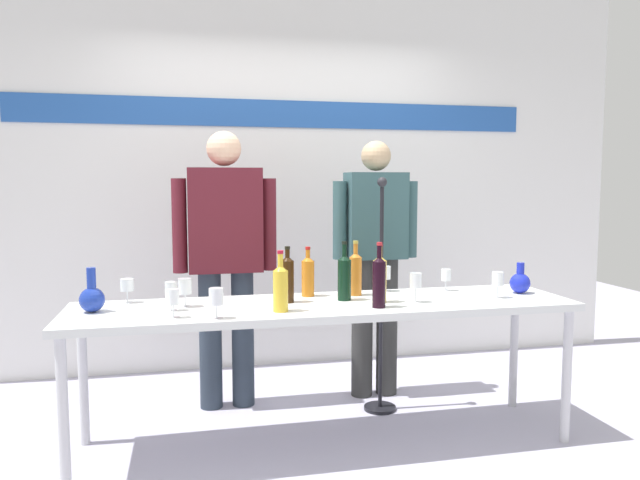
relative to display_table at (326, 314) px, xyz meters
The scene contains 24 objects.
ground_plane 0.72m from the display_table, ahead, with size 10.00×10.00×0.00m, color #AFABC1.
back_wall 1.71m from the display_table, 90.00° to the left, with size 5.55×0.11×3.00m.
display_table is the anchor object (origin of this frame).
decanter_blue_left 1.19m from the display_table, behind, with size 0.12×0.12×0.22m.
decanter_blue_right 1.17m from the display_table, ahead, with size 0.12×0.12×0.18m.
presenter_left 0.87m from the display_table, 126.10° to the left, with size 0.64×0.22×1.73m.
presenter_right 0.86m from the display_table, 53.90° to the left, with size 0.57×0.22×1.68m.
wine_bottle_0 0.34m from the display_table, 40.30° to the left, with size 0.07×0.07×0.31m.
wine_bottle_1 0.23m from the display_table, 25.65° to the left, with size 0.07×0.07×0.32m.
wine_bottle_2 0.35m from the display_table, 35.06° to the right, with size 0.07×0.07×0.34m.
wine_bottle_3 0.28m from the display_table, 162.34° to the left, with size 0.07×0.07×0.30m.
wine_bottle_4 0.35m from the display_table, ahead, with size 0.07×0.07×0.32m.
wine_bottle_5 0.28m from the display_table, 104.71° to the left, with size 0.07×0.07×0.28m.
wine_bottle_6 0.36m from the display_table, 150.17° to the right, with size 0.08×0.08×0.31m.
wine_glass_left_0 0.75m from the display_table, behind, with size 0.07×0.07×0.15m.
wine_glass_left_1 0.66m from the display_table, 157.30° to the right, with size 0.07×0.07×0.15m.
wine_glass_left_2 0.82m from the display_table, 166.86° to the right, with size 0.06×0.06×0.14m.
wine_glass_left_3 0.82m from the display_table, behind, with size 0.06×0.06×0.15m.
wine_glass_left_4 1.07m from the display_table, 167.03° to the left, with size 0.07×0.07×0.13m.
wine_glass_right_0 0.98m from the display_table, ahead, with size 0.06×0.06×0.15m.
wine_glass_right_1 0.82m from the display_table, 14.48° to the left, with size 0.06×0.06×0.13m.
wine_glass_right_2 0.52m from the display_table, 31.92° to the left, with size 0.07×0.07×0.15m.
wine_glass_right_3 0.51m from the display_table, 10.16° to the right, with size 0.06×0.06×0.16m.
microphone_stand 0.64m from the display_table, 41.96° to the left, with size 0.20×0.20×1.45m.
Camera 1 is at (-0.72, -3.06, 1.42)m, focal length 33.66 mm.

